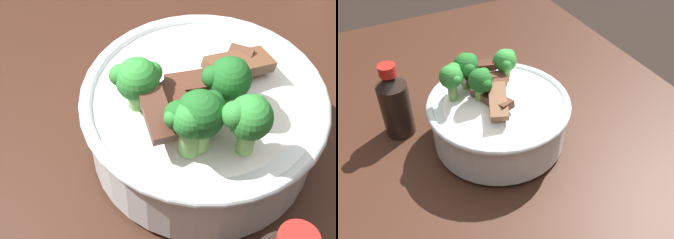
# 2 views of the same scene
# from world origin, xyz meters

# --- Properties ---
(dining_table) EXTENTS (1.31, 0.95, 0.83)m
(dining_table) POSITION_xyz_m (0.00, 0.00, 0.72)
(dining_table) COLOR #381E14
(dining_table) RESTS_ON ground
(rice_bowl) EXTENTS (0.23, 0.23, 0.15)m
(rice_bowl) POSITION_xyz_m (-0.13, 0.09, 0.89)
(rice_bowl) COLOR silver
(rice_bowl) RESTS_ON dining_table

